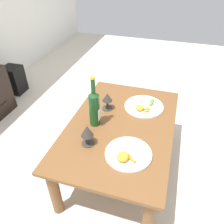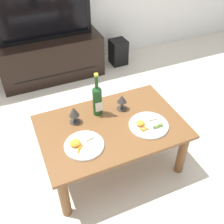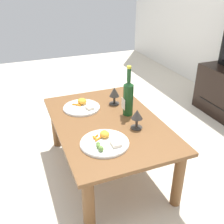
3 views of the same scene
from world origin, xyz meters
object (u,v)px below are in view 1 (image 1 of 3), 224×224
wine_bottle (94,107)px  dinner_plate_left (128,153)px  goblet_right (107,98)px  floor_speaker (14,80)px  dining_table (121,133)px  goblet_left (87,132)px  dinner_plate_right (144,106)px

wine_bottle → dinner_plate_left: size_ratio=1.31×
goblet_right → floor_speaker: bearing=66.3°
dining_table → dinner_plate_left: size_ratio=3.88×
floor_speaker → goblet_left: (-1.00, -1.37, 0.37)m
dinner_plate_left → wine_bottle: bearing=52.4°
goblet_right → dinner_plate_left: (-0.42, -0.26, -0.08)m
goblet_left → dinner_plate_right: size_ratio=0.47×
wine_bottle → goblet_left: 0.21m
goblet_left → goblet_right: bearing=0.0°
floor_speaker → dinner_plate_left: 1.94m
wine_bottle → goblet_right: bearing=-7.5°
floor_speaker → goblet_left: size_ratio=2.28×
goblet_right → dinner_plate_left: size_ratio=0.48×
dining_table → goblet_left: bearing=148.1°
goblet_left → dining_table: bearing=-31.9°
dinner_plate_right → dinner_plate_left: bearing=179.7°
dining_table → floor_speaker: 1.71m
dining_table → dinner_plate_left: 0.30m
wine_bottle → dinner_plate_right: wine_bottle is taller
dining_table → goblet_left: size_ratio=7.66×
wine_bottle → goblet_left: size_ratio=2.59×
goblet_left → goblet_right: size_ratio=1.05×
floor_speaker → goblet_left: goblet_left is taller
wine_bottle → goblet_right: size_ratio=2.73×
dining_table → floor_speaker: dining_table is taller
dining_table → wine_bottle: 0.28m
dining_table → dinner_plate_right: (0.26, -0.11, 0.09)m
dining_table → goblet_right: size_ratio=8.08×
goblet_left → dinner_plate_left: 0.27m
floor_speaker → wine_bottle: wine_bottle is taller
dining_table → goblet_right: goblet_right is taller
floor_speaker → dinner_plate_right: bearing=-108.9°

